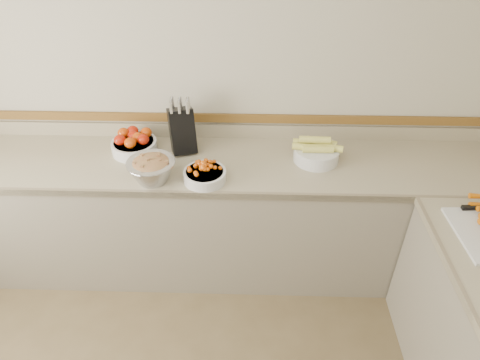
{
  "coord_description": "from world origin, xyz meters",
  "views": [
    {
      "loc": [
        0.41,
        -0.58,
        2.41
      ],
      "look_at": [
        0.35,
        1.35,
        1.0
      ],
      "focal_mm": 32.0,
      "sensor_mm": 36.0,
      "label": 1
    }
  ],
  "objects_px": {
    "knife_block": "(182,130)",
    "corn_bowl": "(316,152)",
    "rhubarb_bowl": "(152,169)",
    "tomato_bowl": "(134,143)",
    "cherry_tomato_bowl": "(205,174)"
  },
  "relations": [
    {
      "from": "knife_block",
      "to": "corn_bowl",
      "type": "height_order",
      "value": "knife_block"
    },
    {
      "from": "rhubarb_bowl",
      "to": "knife_block",
      "type": "bearing_deg",
      "value": 68.22
    },
    {
      "from": "tomato_bowl",
      "to": "rhubarb_bowl",
      "type": "distance_m",
      "value": 0.36
    },
    {
      "from": "knife_block",
      "to": "tomato_bowl",
      "type": "distance_m",
      "value": 0.33
    },
    {
      "from": "knife_block",
      "to": "rhubarb_bowl",
      "type": "height_order",
      "value": "knife_block"
    },
    {
      "from": "knife_block",
      "to": "corn_bowl",
      "type": "distance_m",
      "value": 0.87
    },
    {
      "from": "tomato_bowl",
      "to": "cherry_tomato_bowl",
      "type": "relative_size",
      "value": 1.15
    },
    {
      "from": "cherry_tomato_bowl",
      "to": "tomato_bowl",
      "type": "bearing_deg",
      "value": 147.9
    },
    {
      "from": "tomato_bowl",
      "to": "corn_bowl",
      "type": "xyz_separation_m",
      "value": [
        1.18,
        -0.07,
        -0.0
      ]
    },
    {
      "from": "tomato_bowl",
      "to": "corn_bowl",
      "type": "height_order",
      "value": "corn_bowl"
    },
    {
      "from": "tomato_bowl",
      "to": "cherry_tomato_bowl",
      "type": "xyz_separation_m",
      "value": [
        0.49,
        -0.31,
        -0.02
      ]
    },
    {
      "from": "knife_block",
      "to": "cherry_tomato_bowl",
      "type": "xyz_separation_m",
      "value": [
        0.17,
        -0.34,
        -0.11
      ]
    },
    {
      "from": "corn_bowl",
      "to": "rhubarb_bowl",
      "type": "bearing_deg",
      "value": -165.88
    },
    {
      "from": "knife_block",
      "to": "corn_bowl",
      "type": "bearing_deg",
      "value": -6.23
    },
    {
      "from": "tomato_bowl",
      "to": "rhubarb_bowl",
      "type": "relative_size",
      "value": 1.03
    }
  ]
}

